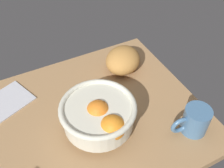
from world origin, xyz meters
TOP-DOWN VIEW (x-y plane):
  - ground_plane at (0.00, 0.00)cm, footprint 68.35×57.05cm
  - fruit_bowl at (1.27, -5.32)cm, footprint 21.40×21.40cm
  - bread_loaf at (19.64, 14.52)cm, footprint 18.00×17.71cm
  - napkin_spare at (-21.39, 17.24)cm, footprint 18.57×16.75cm
  - mug at (24.81, -17.83)cm, footprint 11.67×7.50cm

SIDE VIEW (x-z plane):
  - ground_plane at x=0.00cm, z-range -3.00..0.00cm
  - napkin_spare at x=-21.39cm, z-range 0.00..0.82cm
  - bread_loaf at x=19.64cm, z-range 0.00..8.34cm
  - mug at x=24.81cm, z-range 0.00..8.38cm
  - fruit_bowl at x=1.27cm, z-range 0.81..11.38cm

